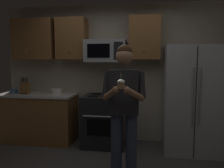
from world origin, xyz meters
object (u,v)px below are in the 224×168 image
(person, at_px, (124,104))
(cupcake, at_px, (121,84))
(microwave, at_px, (106,51))
(knife_block, at_px, (25,88))
(bowl_large_white, at_px, (56,91))
(oven_range, at_px, (105,120))
(bowl_small_colored, at_px, (14,91))
(refrigerator, at_px, (191,99))

(person, bearing_deg, cupcake, -90.00)
(microwave, relative_size, person, 0.42)
(knife_block, bearing_deg, bowl_large_white, 7.98)
(oven_range, distance_m, bowl_small_colored, 1.87)
(bowl_small_colored, bearing_deg, person, -26.12)
(refrigerator, bearing_deg, person, -134.55)
(bowl_large_white, bearing_deg, microwave, 4.06)
(knife_block, relative_size, bowl_large_white, 1.51)
(refrigerator, distance_m, bowl_small_colored, 3.31)
(bowl_small_colored, bearing_deg, refrigerator, -1.22)
(bowl_large_white, xyz_separation_m, bowl_small_colored, (-0.86, -0.02, -0.01))
(bowl_small_colored, bearing_deg, cupcake, -32.41)
(microwave, relative_size, bowl_small_colored, 4.59)
(bowl_large_white, bearing_deg, refrigerator, -2.15)
(knife_block, height_order, bowl_small_colored, knife_block)
(oven_range, bearing_deg, cupcake, -71.56)
(oven_range, bearing_deg, person, -66.52)
(knife_block, height_order, cupcake, cupcake)
(refrigerator, xyz_separation_m, knife_block, (-3.03, 0.01, 0.13))
(oven_range, xyz_separation_m, knife_block, (-1.53, -0.03, 0.57))
(microwave, height_order, person, microwave)
(oven_range, distance_m, cupcake, 1.71)
(microwave, distance_m, refrigerator, 1.72)
(cupcake, bearing_deg, knife_block, 145.29)
(refrigerator, bearing_deg, bowl_small_colored, 178.78)
(person, bearing_deg, bowl_small_colored, 153.88)
(bowl_large_white, relative_size, cupcake, 1.21)
(oven_range, bearing_deg, microwave, 89.98)
(oven_range, distance_m, bowl_large_white, 1.07)
(microwave, bearing_deg, oven_range, -90.02)
(bowl_small_colored, bearing_deg, bowl_large_white, 1.42)
(knife_block, xyz_separation_m, bowl_large_white, (0.58, 0.08, -0.06))
(bowl_large_white, bearing_deg, cupcake, -46.05)
(bowl_small_colored, relative_size, person, 0.09)
(bowl_small_colored, relative_size, cupcake, 0.93)
(refrigerator, bearing_deg, oven_range, 178.50)
(microwave, xyz_separation_m, bowl_small_colored, (-1.80, -0.09, -0.76))
(bowl_large_white, distance_m, cupcake, 2.06)
(oven_range, height_order, cupcake, cupcake)
(microwave, xyz_separation_m, bowl_large_white, (-0.94, -0.07, -0.75))
(refrigerator, height_order, person, refrigerator)
(microwave, relative_size, cupcake, 4.26)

